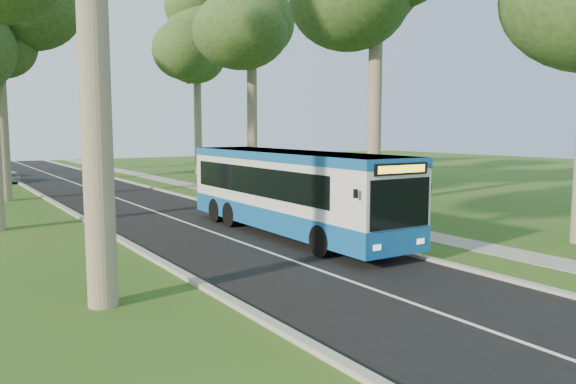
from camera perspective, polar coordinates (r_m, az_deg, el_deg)
name	(u,v)px	position (r m, az deg, el deg)	size (l,w,h in m)	color
ground	(330,235)	(21.38, 4.24, -4.38)	(120.00, 120.00, 0.00)	#2B5019
road	(150,210)	(28.53, -13.80, -1.80)	(7.00, 100.00, 0.02)	black
kerb_east	(215,204)	(29.84, -7.45, -1.21)	(0.25, 100.00, 0.12)	#9E9B93
kerb_west	(77,215)	(27.60, -20.68, -2.20)	(0.25, 100.00, 0.12)	#9E9B93
centre_line	(150,210)	(28.53, -13.80, -1.77)	(0.12, 100.00, 0.01)	white
footpath	(264,201)	(31.25, -2.48, -0.91)	(1.50, 100.00, 0.02)	gray
bus	(290,192)	(21.08, 0.19, 0.00)	(2.74, 12.01, 3.17)	silver
bus_stop_sign	(337,193)	(21.73, 5.01, -0.09)	(0.14, 0.34, 2.47)	gray
bus_shelter	(316,182)	(24.98, 2.86, 1.05)	(2.07, 3.02, 2.37)	black
litter_bin	(303,207)	(25.20, 1.54, -1.58)	(0.55, 0.55, 0.97)	black
tree_east_c	(251,3)	(40.74, -3.75, 18.62)	(5.20, 5.20, 17.05)	#7A6B56
tree_east_d	(197,46)	(51.61, -9.27, 14.44)	(5.20, 5.20, 15.20)	#7A6B56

